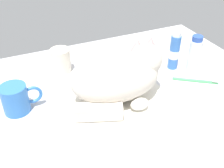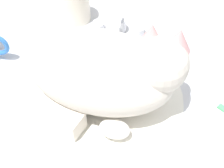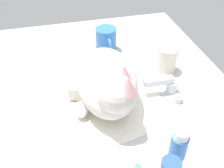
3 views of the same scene
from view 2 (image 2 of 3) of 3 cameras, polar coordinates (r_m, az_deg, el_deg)
name	(u,v)px [view 2 (image 2 of 3)]	position (r cm, az deg, el deg)	size (l,w,h in cm)	color
ground_plane	(102,102)	(64.14, -1.90, -3.21)	(110.00, 82.50, 3.00)	silver
sink_basin	(101,96)	(62.61, -1.95, -2.19)	(32.64, 32.64, 0.80)	white
faucet	(117,27)	(73.80, 1.01, 10.42)	(12.53, 10.98, 5.65)	silver
cat	(108,71)	(56.15, -0.70, 2.34)	(30.86, 20.61, 17.36)	beige
rinse_cup	(75,4)	(77.88, -6.70, 14.26)	(7.01, 7.01, 8.67)	silver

